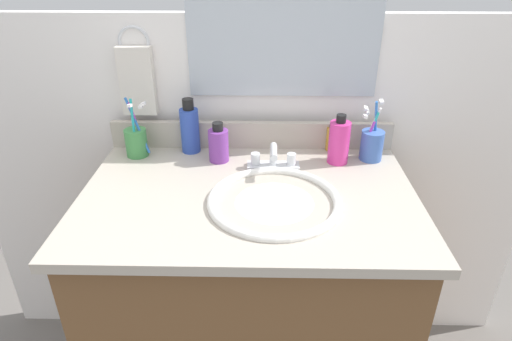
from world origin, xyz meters
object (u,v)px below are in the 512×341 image
cup_green (136,141)px  cup_blue_plastic (372,144)px  bottle_oil_amber (332,138)px  faucet (273,160)px  bottle_soap_pink (339,142)px  bottle_shampoo_blue (190,129)px  hand_towel (137,81)px  bottle_cream_purple (219,144)px

cup_green → cup_blue_plastic: (0.75, -0.01, 0.00)m
bottle_oil_amber → faucet: bearing=-144.6°
bottle_soap_pink → bottle_oil_amber: (-0.01, 0.09, -0.03)m
cup_blue_plastic → bottle_oil_amber: bearing=150.7°
bottle_soap_pink → bottle_shampoo_blue: (-0.47, 0.07, 0.01)m
hand_towel → bottle_oil_amber: 0.66m
faucet → bottle_shampoo_blue: bottle_shampoo_blue is taller
faucet → bottle_soap_pink: size_ratio=1.01×
bottle_oil_amber → hand_towel: bearing=176.5°
faucet → bottle_cream_purple: (-0.17, 0.05, 0.03)m
hand_towel → faucet: size_ratio=1.38×
bottle_shampoo_blue → bottle_cream_purple: bearing=-34.3°
bottle_shampoo_blue → hand_towel: bearing=161.5°
bottle_cream_purple → bottle_soap_pink: bearing=-0.6°
faucet → bottle_shampoo_blue: 0.30m
bottle_shampoo_blue → cup_blue_plastic: cup_blue_plastic is taller
bottle_shampoo_blue → bottle_cream_purple: (0.10, -0.07, -0.02)m
bottle_soap_pink → bottle_oil_amber: bottle_soap_pink is taller
bottle_shampoo_blue → cup_green: cup_green is taller
faucet → bottle_soap_pink: bearing=13.6°
faucet → bottle_cream_purple: bottle_cream_purple is taller
bottle_cream_purple → cup_green: bearing=173.5°
hand_towel → bottle_shampoo_blue: size_ratio=1.22×
faucet → bottle_cream_purple: size_ratio=1.25×
bottle_oil_amber → cup_green: size_ratio=0.47×
hand_towel → bottle_soap_pink: bearing=-11.3°
bottle_shampoo_blue → cup_blue_plastic: size_ratio=0.92×
cup_green → cup_blue_plastic: same height
bottle_shampoo_blue → cup_blue_plastic: (0.58, -0.05, -0.03)m
hand_towel → bottle_shampoo_blue: bearing=-18.5°
bottle_soap_pink → bottle_cream_purple: (-0.37, 0.00, -0.01)m
cup_green → hand_towel: bearing=89.8°
bottle_cream_purple → hand_towel: bearing=155.1°
bottle_oil_amber → bottle_shampoo_blue: bearing=-177.8°
bottle_shampoo_blue → cup_blue_plastic: bearing=-4.7°
faucet → bottle_oil_amber: 0.24m
cup_blue_plastic → bottle_shampoo_blue: bearing=175.3°
hand_towel → bottle_oil_amber: bearing=-3.5°
bottle_soap_pink → bottle_oil_amber: bearing=95.3°
bottle_soap_pink → cup_green: (-0.64, 0.03, -0.02)m
bottle_soap_pink → cup_blue_plastic: (0.11, 0.02, -0.02)m
bottle_soap_pink → bottle_cream_purple: 0.37m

